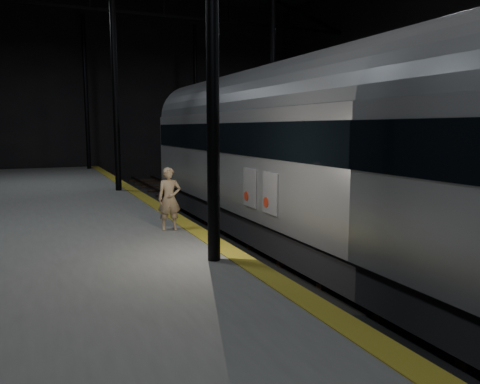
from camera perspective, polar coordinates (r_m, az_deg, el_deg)
ground at (r=15.19m, az=5.06°, el=-6.43°), size 44.00×44.00×0.00m
platform_left at (r=13.30m, az=-24.80°, el=-6.99°), size 9.00×43.80×1.00m
platform_right at (r=19.75m, az=24.54°, el=-2.31°), size 9.00×43.80×1.00m
tactile_strip at (r=13.73m, az=-6.89°, el=-3.69°), size 0.50×43.80×0.01m
track at (r=15.18m, az=5.06°, el=-6.18°), size 2.40×43.00×0.24m
train at (r=13.76m, az=7.49°, el=5.23°), size 3.14×20.97×5.61m
woman at (r=12.67m, az=-8.61°, el=-0.83°), size 0.68×0.50×1.69m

